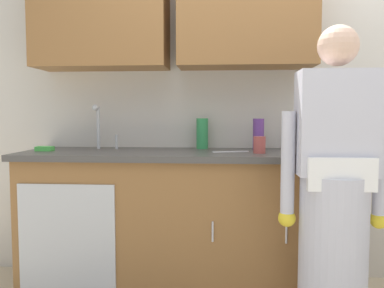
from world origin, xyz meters
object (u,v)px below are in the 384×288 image
bottle_water_short (202,134)px  knife_on_counter (231,152)px  bottle_dish_liquid (300,132)px  sponge (45,149)px  sink (98,153)px  bottle_cleaner_spray (258,134)px  person_at_sink (334,212)px  cup_by_sink (259,145)px

bottle_water_short → knife_on_counter: bearing=-50.5°
bottle_dish_liquid → sponge: size_ratio=2.14×
sink → sponge: bearing=-172.9°
sink → knife_on_counter: size_ratio=2.08×
knife_on_counter → sponge: size_ratio=2.18×
bottle_cleaner_spray → sink: bearing=-172.9°
bottle_water_short → knife_on_counter: 0.32m
person_at_sink → bottle_dish_liquid: (-0.02, 0.80, 0.37)m
bottle_water_short → bottle_dish_liquid: size_ratio=0.92×
cup_by_sink → sponge: cup_by_sink is taller
sink → sponge: size_ratio=4.55×
sink → knife_on_counter: bearing=-2.3°
sink → knife_on_counter: sink is taller
person_at_sink → cup_by_sink: size_ratio=15.38×
sink → bottle_cleaner_spray: 1.10m
bottle_cleaner_spray → sponge: 1.45m
bottle_water_short → sink: bearing=-163.8°
person_at_sink → bottle_water_short: person_at_sink is taller
knife_on_counter → bottle_cleaner_spray: bearing=24.8°
bottle_water_short → knife_on_counter: (0.20, -0.24, -0.10)m
sink → person_at_sink: (1.40, -0.59, -0.23)m
bottle_water_short → bottle_cleaner_spray: same height
bottle_cleaner_spray → sponge: bearing=-172.9°
sink → sponge: (-0.35, -0.04, 0.03)m
bottle_dish_liquid → bottle_cleaner_spray: size_ratio=1.10×
person_at_sink → sponge: person_at_sink is taller
person_at_sink → knife_on_counter: 0.79m
bottle_cleaner_spray → cup_by_sink: bearing=-93.5°
knife_on_counter → sink: bearing=161.0°
bottle_dish_liquid → cup_by_sink: bearing=-134.3°
bottle_dish_liquid → sink: bearing=-171.1°
bottle_dish_liquid → bottle_cleaner_spray: 0.30m
knife_on_counter → bottle_dish_liquid: bearing=10.5°
sink → knife_on_counter: 0.89m
person_at_sink → bottle_dish_liquid: bearing=91.7°
bottle_dish_liquid → knife_on_counter: bearing=-152.8°
sink → bottle_dish_liquid: (1.38, 0.21, 0.13)m
cup_by_sink → bottle_cleaner_spray: bearing=86.5°
bottle_water_short → sponge: bottle_water_short is taller
sink → bottle_dish_liquid: bearing=8.9°
cup_by_sink → knife_on_counter: bearing=159.7°
person_at_sink → sponge: (-1.75, 0.55, 0.26)m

